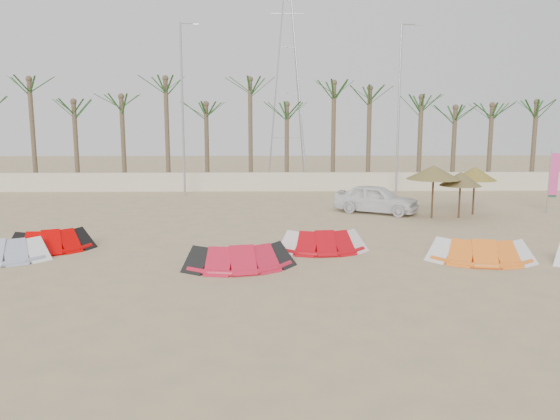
{
  "coord_description": "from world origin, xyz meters",
  "views": [
    {
      "loc": [
        -0.44,
        -15.81,
        4.91
      ],
      "look_at": [
        0.0,
        6.0,
        1.3
      ],
      "focal_mm": 35.0,
      "sensor_mm": 36.0,
      "label": 1
    }
  ],
  "objects_px": {
    "car": "(376,199)",
    "kite_red_right": "(323,239)",
    "kite_red_left": "(54,239)",
    "parasol_mid": "(461,179)",
    "parasol_right": "(475,174)",
    "kite_red_mid": "(240,254)",
    "kite_orange": "(478,248)",
    "kite_grey": "(2,248)",
    "parasol_left": "(434,172)"
  },
  "relations": [
    {
      "from": "kite_red_mid",
      "to": "parasol_left",
      "type": "xyz_separation_m",
      "value": [
        9.19,
        8.97,
        1.91
      ]
    },
    {
      "from": "parasol_right",
      "to": "car",
      "type": "distance_m",
      "value": 5.24
    },
    {
      "from": "kite_red_mid",
      "to": "parasol_mid",
      "type": "bearing_deg",
      "value": 40.48
    },
    {
      "from": "kite_red_left",
      "to": "car",
      "type": "xyz_separation_m",
      "value": [
        13.93,
        8.07,
        0.34
      ]
    },
    {
      "from": "kite_red_right",
      "to": "car",
      "type": "xyz_separation_m",
      "value": [
        3.67,
        8.37,
        0.34
      ]
    },
    {
      "from": "parasol_left",
      "to": "car",
      "type": "bearing_deg",
      "value": 146.48
    },
    {
      "from": "kite_grey",
      "to": "car",
      "type": "relative_size",
      "value": 0.77
    },
    {
      "from": "kite_red_left",
      "to": "kite_red_right",
      "type": "distance_m",
      "value": 10.27
    },
    {
      "from": "kite_orange",
      "to": "parasol_left",
      "type": "xyz_separation_m",
      "value": [
        0.82,
        8.3,
        1.91
      ]
    },
    {
      "from": "kite_grey",
      "to": "parasol_left",
      "type": "distance_m",
      "value": 19.48
    },
    {
      "from": "kite_red_right",
      "to": "parasol_left",
      "type": "bearing_deg",
      "value": 47.34
    },
    {
      "from": "kite_red_mid",
      "to": "parasol_mid",
      "type": "distance_m",
      "value": 14.01
    },
    {
      "from": "kite_red_mid",
      "to": "parasol_left",
      "type": "bearing_deg",
      "value": 44.29
    },
    {
      "from": "kite_orange",
      "to": "car",
      "type": "height_order",
      "value": "car"
    },
    {
      "from": "parasol_right",
      "to": "kite_grey",
      "type": "bearing_deg",
      "value": -155.9
    },
    {
      "from": "kite_grey",
      "to": "kite_orange",
      "type": "height_order",
      "value": "same"
    },
    {
      "from": "kite_grey",
      "to": "parasol_right",
      "type": "height_order",
      "value": "parasol_right"
    },
    {
      "from": "kite_red_left",
      "to": "parasol_mid",
      "type": "distance_m",
      "value": 19.05
    },
    {
      "from": "kite_red_right",
      "to": "kite_orange",
      "type": "height_order",
      "value": "same"
    },
    {
      "from": "kite_orange",
      "to": "parasol_mid",
      "type": "height_order",
      "value": "parasol_mid"
    },
    {
      "from": "parasol_right",
      "to": "kite_red_left",
      "type": "bearing_deg",
      "value": -158.33
    },
    {
      "from": "parasol_left",
      "to": "parasol_mid",
      "type": "distance_m",
      "value": 1.44
    },
    {
      "from": "kite_red_left",
      "to": "parasol_left",
      "type": "distance_m",
      "value": 17.75
    },
    {
      "from": "kite_grey",
      "to": "kite_red_left",
      "type": "xyz_separation_m",
      "value": [
        1.26,
        1.51,
        -0.0
      ]
    },
    {
      "from": "car",
      "to": "kite_red_right",
      "type": "bearing_deg",
      "value": -175.32
    },
    {
      "from": "parasol_left",
      "to": "kite_red_right",
      "type": "bearing_deg",
      "value": -132.66
    },
    {
      "from": "kite_grey",
      "to": "kite_orange",
      "type": "bearing_deg",
      "value": -1.28
    },
    {
      "from": "kite_orange",
      "to": "parasol_mid",
      "type": "distance_m",
      "value": 8.8
    },
    {
      "from": "kite_grey",
      "to": "parasol_left",
      "type": "relative_size",
      "value": 1.28
    },
    {
      "from": "kite_grey",
      "to": "car",
      "type": "height_order",
      "value": "car"
    },
    {
      "from": "kite_grey",
      "to": "kite_red_left",
      "type": "distance_m",
      "value": 1.96
    },
    {
      "from": "kite_red_mid",
      "to": "parasol_right",
      "type": "relative_size",
      "value": 1.53
    },
    {
      "from": "kite_red_mid",
      "to": "parasol_right",
      "type": "distance_m",
      "value": 15.54
    },
    {
      "from": "kite_orange",
      "to": "parasol_mid",
      "type": "relative_size",
      "value": 1.58
    },
    {
      "from": "kite_red_left",
      "to": "kite_red_mid",
      "type": "relative_size",
      "value": 0.9
    },
    {
      "from": "kite_grey",
      "to": "parasol_right",
      "type": "bearing_deg",
      "value": 24.1
    },
    {
      "from": "kite_red_left",
      "to": "kite_orange",
      "type": "bearing_deg",
      "value": -6.89
    },
    {
      "from": "kite_red_mid",
      "to": "parasol_left",
      "type": "distance_m",
      "value": 12.98
    },
    {
      "from": "kite_grey",
      "to": "parasol_right",
      "type": "xyz_separation_m",
      "value": [
        20.2,
        9.04,
        1.74
      ]
    },
    {
      "from": "parasol_left",
      "to": "parasol_mid",
      "type": "height_order",
      "value": "parasol_left"
    },
    {
      "from": "kite_red_mid",
      "to": "car",
      "type": "bearing_deg",
      "value": 57.85
    },
    {
      "from": "kite_red_left",
      "to": "parasol_right",
      "type": "relative_size",
      "value": 1.38
    },
    {
      "from": "parasol_left",
      "to": "parasol_mid",
      "type": "relative_size",
      "value": 1.15
    },
    {
      "from": "kite_orange",
      "to": "parasol_right",
      "type": "bearing_deg",
      "value": 70.52
    },
    {
      "from": "kite_grey",
      "to": "car",
      "type": "bearing_deg",
      "value": 32.25
    },
    {
      "from": "kite_orange",
      "to": "kite_red_mid",
      "type": "bearing_deg",
      "value": -175.44
    },
    {
      "from": "kite_grey",
      "to": "kite_red_mid",
      "type": "relative_size",
      "value": 0.9
    },
    {
      "from": "parasol_right",
      "to": "kite_red_mid",
      "type": "bearing_deg",
      "value": -139.24
    },
    {
      "from": "kite_orange",
      "to": "car",
      "type": "relative_size",
      "value": 0.83
    },
    {
      "from": "parasol_mid",
      "to": "parasol_right",
      "type": "xyz_separation_m",
      "value": [
        1.1,
        1.04,
        0.17
      ]
    }
  ]
}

